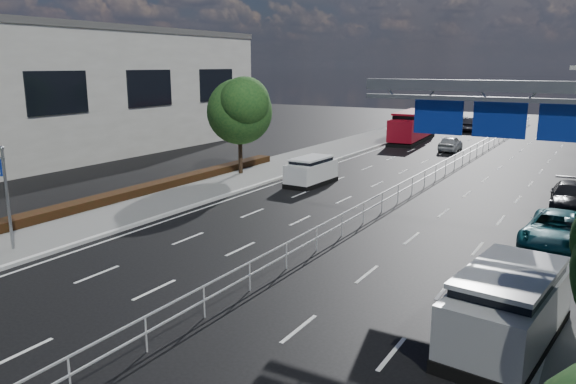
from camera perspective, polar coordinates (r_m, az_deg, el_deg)
The scene contains 14 objects.
ground at distance 17.99m, azimuth -6.82°, elevation -11.60°, with size 160.00×160.00×0.00m, color black.
kerb_near at distance 24.19m, azimuth -24.14°, elevation -6.01°, with size 0.25×140.00×0.15m, color silver.
median_fence at distance 37.47m, azimuth 14.49°, elevation 1.81°, with size 0.05×85.00×1.02m.
hedge_near at distance 30.29m, azimuth -21.28°, elevation -1.54°, with size 1.00×36.00×0.44m, color black.
overhead_gantry at distance 23.29m, azimuth 22.47°, elevation 7.41°, with size 10.24×0.38×7.45m.
near_building at distance 50.68m, azimuth -21.99°, elevation 9.17°, with size 12.00×38.00×10.00m, color beige.
near_tree_back at distance 38.04m, azimuth -4.90°, elevation 8.54°, with size 4.84×4.51×6.69m.
white_minivan at distance 35.37m, azimuth 2.37°, elevation 2.13°, with size 1.90×4.10×1.75m.
red_bus at distance 56.85m, azimuth 12.53°, elevation 6.60°, with size 3.14×10.17×2.99m.
near_car_silver at distance 51.34m, azimuth 16.18°, elevation 4.76°, with size 1.59×3.95×1.35m, color #999CA0.
near_car_dark at distance 67.77m, azimuth 17.88°, elevation 6.58°, with size 1.64×4.71×1.55m, color black.
silver_minivan at distance 16.34m, azimuth 21.42°, elevation -10.96°, with size 2.78×5.43×2.17m.
parked_car_teal at distance 25.87m, azimuth 25.62°, elevation -3.48°, with size 2.37×5.14×1.43m, color #155662.
parked_car_dark at distance 32.67m, azimuth 26.80°, elevation -0.43°, with size 1.97×4.86×1.41m, color black.
Camera 1 is at (10.08, -12.92, 7.40)m, focal length 35.00 mm.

